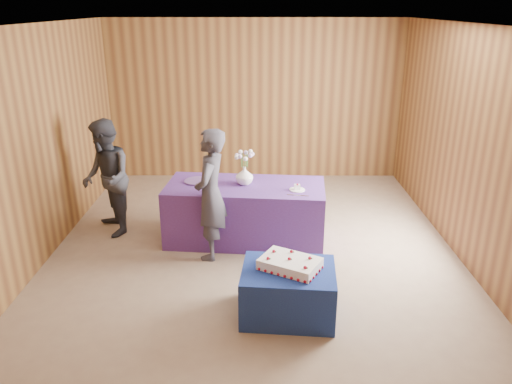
{
  "coord_description": "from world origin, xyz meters",
  "views": [
    {
      "loc": [
        0.04,
        -5.53,
        2.89
      ],
      "look_at": [
        0.03,
        0.1,
        0.77
      ],
      "focal_mm": 35.0,
      "sensor_mm": 36.0,
      "label": 1
    }
  ],
  "objects_px": {
    "cake_table": "(288,292)",
    "sheet_cake": "(290,264)",
    "guest_left": "(211,195)",
    "serving_table": "(245,212)",
    "vase": "(244,176)",
    "guest_right": "(107,178)"
  },
  "relations": [
    {
      "from": "cake_table",
      "to": "vase",
      "type": "bearing_deg",
      "value": 110.07
    },
    {
      "from": "serving_table",
      "to": "sheet_cake",
      "type": "distance_m",
      "value": 1.75
    },
    {
      "from": "cake_table",
      "to": "sheet_cake",
      "type": "xyz_separation_m",
      "value": [
        0.01,
        0.03,
        0.3
      ]
    },
    {
      "from": "cake_table",
      "to": "serving_table",
      "type": "xyz_separation_m",
      "value": [
        -0.46,
        1.71,
        0.12
      ]
    },
    {
      "from": "serving_table",
      "to": "guest_left",
      "type": "xyz_separation_m",
      "value": [
        -0.39,
        -0.46,
        0.42
      ]
    },
    {
      "from": "vase",
      "to": "guest_left",
      "type": "height_order",
      "value": "guest_left"
    },
    {
      "from": "cake_table",
      "to": "vase",
      "type": "xyz_separation_m",
      "value": [
        -0.47,
        1.74,
        0.62
      ]
    },
    {
      "from": "cake_table",
      "to": "vase",
      "type": "distance_m",
      "value": 1.91
    },
    {
      "from": "sheet_cake",
      "to": "guest_right",
      "type": "distance_m",
      "value": 2.96
    },
    {
      "from": "cake_table",
      "to": "sheet_cake",
      "type": "distance_m",
      "value": 0.3
    },
    {
      "from": "serving_table",
      "to": "guest_left",
      "type": "height_order",
      "value": "guest_left"
    },
    {
      "from": "vase",
      "to": "guest_right",
      "type": "distance_m",
      "value": 1.81
    },
    {
      "from": "serving_table",
      "to": "vase",
      "type": "height_order",
      "value": "vase"
    },
    {
      "from": "vase",
      "to": "cake_table",
      "type": "bearing_deg",
      "value": -74.96
    },
    {
      "from": "serving_table",
      "to": "vase",
      "type": "relative_size",
      "value": 8.65
    },
    {
      "from": "vase",
      "to": "guest_right",
      "type": "height_order",
      "value": "guest_right"
    },
    {
      "from": "guest_left",
      "to": "serving_table",
      "type": "bearing_deg",
      "value": 150.58
    },
    {
      "from": "cake_table",
      "to": "guest_left",
      "type": "xyz_separation_m",
      "value": [
        -0.85,
        1.24,
        0.54
      ]
    },
    {
      "from": "guest_right",
      "to": "cake_table",
      "type": "bearing_deg",
      "value": 23.4
    },
    {
      "from": "cake_table",
      "to": "guest_right",
      "type": "xyz_separation_m",
      "value": [
        -2.27,
        1.89,
        0.52
      ]
    },
    {
      "from": "cake_table",
      "to": "sheet_cake",
      "type": "height_order",
      "value": "sheet_cake"
    },
    {
      "from": "serving_table",
      "to": "guest_left",
      "type": "distance_m",
      "value": 0.74
    }
  ]
}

